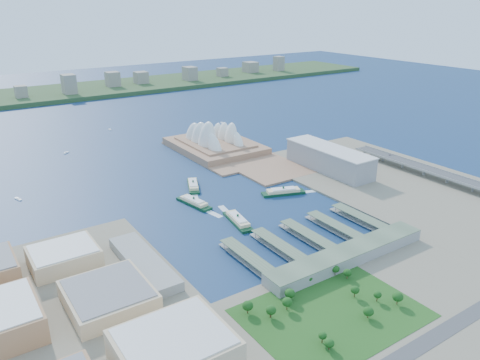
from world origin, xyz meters
TOP-DOWN VIEW (x-y plane):
  - ground at (0.00, 0.00)m, footprint 3000.00×3000.00m
  - west_land at (-250.00, -105.00)m, footprint 220.00×390.00m
  - south_land at (0.00, -210.00)m, footprint 720.00×180.00m
  - east_land at (240.00, -50.00)m, footprint 240.00×500.00m
  - peninsula at (107.50, 260.00)m, footprint 135.00×220.00m
  - far_shore at (0.00, 980.00)m, footprint 2200.00×260.00m
  - opera_house at (105.00, 280.00)m, footprint 134.00×180.00m
  - toaster_building at (195.00, 80.00)m, footprint 45.00×155.00m
  - expressway at (300.00, -60.00)m, footprint 26.00×340.00m
  - west_buildings at (-250.00, -70.00)m, footprint 200.00×280.00m
  - ferry_wharves at (14.00, -75.00)m, footprint 184.00×90.00m
  - terminal_building at (15.00, -135.00)m, footprint 200.00×28.00m
  - park at (-60.00, -190.00)m, footprint 150.00×110.00m
  - far_skyline at (0.00, 960.00)m, footprint 1900.00×140.00m
  - ferry_a at (-45.73, 84.45)m, footprint 25.30×60.46m
  - ferry_b at (-16.85, 139.38)m, footprint 36.94×58.18m
  - ferry_c at (-27.35, 6.19)m, footprint 24.99×62.14m
  - ferry_d at (76.01, 46.24)m, footprint 63.12×35.15m
  - boat_a at (-237.62, 233.08)m, footprint 7.56×14.25m
  - boat_b at (-127.31, 408.84)m, footprint 10.75×9.33m
  - boat_c at (217.80, 438.38)m, footprint 5.83×13.04m
  - boat_e at (-7.92, 521.61)m, footprint 4.59×11.35m
  - car_c at (304.00, 50.54)m, footprint 1.78×4.38m

SIDE VIEW (x-z plane):
  - ground at x=0.00m, z-range 0.00..0.00m
  - boat_a at x=-237.62m, z-range 0.00..2.67m
  - boat_e at x=-7.92m, z-range 0.00..2.71m
  - boat_c at x=217.80m, z-range 0.00..2.83m
  - boat_b at x=-127.31m, z-range 0.00..2.87m
  - west_land at x=-250.00m, z-range 0.00..3.00m
  - south_land at x=0.00m, z-range 0.00..3.00m
  - east_land at x=240.00m, z-range 0.00..3.00m
  - peninsula at x=107.50m, z-range 0.00..3.00m
  - ferry_wharves at x=14.00m, z-range 0.00..9.30m
  - ferry_b at x=-16.85m, z-range 0.00..10.83m
  - ferry_a at x=-45.73m, z-range 0.00..11.10m
  - ferry_c at x=-27.35m, z-range 0.00..11.43m
  - ferry_d at x=76.01m, z-range 0.00..11.61m
  - far_shore at x=0.00m, z-range 0.00..12.00m
  - expressway at x=300.00m, z-range 3.00..14.85m
  - terminal_building at x=15.00m, z-range 3.00..15.00m
  - park at x=-60.00m, z-range 3.00..19.00m
  - car_c at x=304.00m, z-range 14.85..16.12m
  - west_buildings at x=-250.00m, z-range 3.00..30.00m
  - toaster_building at x=195.00m, z-range 3.00..38.00m
  - opera_house at x=105.00m, z-range 3.00..61.00m
  - far_skyline at x=0.00m, z-range 12.00..67.00m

